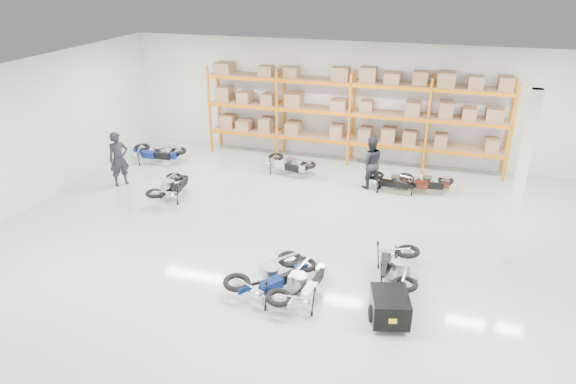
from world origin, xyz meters
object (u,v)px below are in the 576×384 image
(person_left, at_px, (119,159))
(moto_touring_right, at_px, (397,262))
(moto_silver_left, at_px, (301,279))
(moto_back_a, at_px, (157,149))
(moto_back_c, at_px, (394,178))
(moto_blue_centre, at_px, (270,271))
(trailer, at_px, (390,307))
(person_back, at_px, (370,162))
(moto_black_far_left, at_px, (170,183))
(moto_back_b, at_px, (288,160))
(moto_back_d, at_px, (426,179))

(person_left, bearing_deg, moto_touring_right, -71.77)
(moto_silver_left, relative_size, moto_back_a, 0.94)
(moto_silver_left, relative_size, moto_back_c, 1.14)
(moto_touring_right, bearing_deg, moto_blue_centre, -157.57)
(moto_back_c, bearing_deg, person_left, 111.18)
(trailer, relative_size, person_back, 0.92)
(moto_silver_left, distance_m, moto_black_far_left, 6.97)
(moto_back_b, bearing_deg, moto_back_d, -74.70)
(moto_back_a, height_order, moto_back_d, moto_back_a)
(moto_black_far_left, bearing_deg, person_back, -158.36)
(moto_silver_left, xyz_separation_m, moto_black_far_left, (-5.57, 4.20, -0.02))
(moto_touring_right, height_order, moto_back_c, moto_touring_right)
(moto_silver_left, xyz_separation_m, trailer, (2.04, -0.28, -0.14))
(moto_silver_left, xyz_separation_m, person_left, (-7.76, 4.71, 0.41))
(moto_black_far_left, relative_size, moto_touring_right, 0.94)
(trailer, xyz_separation_m, person_left, (-9.80, 4.99, 0.55))
(person_left, bearing_deg, moto_back_a, 33.60)
(moto_back_a, bearing_deg, moto_back_c, -91.82)
(moto_back_c, bearing_deg, moto_touring_right, -165.28)
(moto_black_far_left, height_order, moto_back_a, moto_back_a)
(moto_touring_right, bearing_deg, moto_back_c, 94.81)
(moto_silver_left, distance_m, person_left, 9.09)
(moto_silver_left, relative_size, trailer, 1.05)
(moto_blue_centre, relative_size, moto_touring_right, 1.05)
(moto_back_a, height_order, moto_back_c, moto_back_a)
(moto_back_a, distance_m, moto_back_c, 9.03)
(moto_touring_right, distance_m, moto_back_a, 11.18)
(moto_back_b, xyz_separation_m, moto_back_d, (4.91, -0.28, -0.04))
(moto_touring_right, bearing_deg, moto_black_far_left, 157.51)
(moto_back_a, bearing_deg, moto_black_far_left, -144.23)
(moto_back_a, bearing_deg, moto_silver_left, -133.37)
(moto_black_far_left, relative_size, moto_back_c, 1.09)
(moto_back_c, height_order, person_back, person_back)
(person_left, distance_m, person_back, 8.62)
(moto_touring_right, xyz_separation_m, moto_back_c, (-0.63, 5.50, -0.07))
(moto_back_a, relative_size, moto_back_b, 1.09)
(moto_touring_right, height_order, person_back, person_back)
(moto_back_a, bearing_deg, moto_touring_right, -121.27)
(moto_touring_right, distance_m, person_left, 10.38)
(moto_silver_left, height_order, moto_back_c, moto_silver_left)
(moto_black_far_left, height_order, moto_touring_right, moto_touring_right)
(person_left, height_order, person_back, person_left)
(moto_silver_left, relative_size, moto_back_d, 1.12)
(moto_back_a, relative_size, moto_back_d, 1.19)
(moto_blue_centre, xyz_separation_m, moto_back_a, (-6.86, 6.89, -0.00))
(moto_back_b, height_order, moto_back_c, moto_back_b)
(moto_blue_centre, bearing_deg, moto_back_c, -73.30)
(moto_blue_centre, height_order, moto_back_b, moto_blue_centre)
(moto_back_a, bearing_deg, moto_back_d, -90.58)
(moto_back_b, relative_size, person_left, 0.91)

